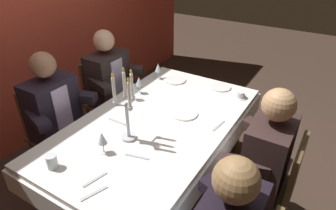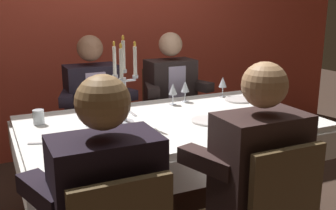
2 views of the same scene
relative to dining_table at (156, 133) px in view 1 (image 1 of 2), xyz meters
name	(u,v)px [view 1 (image 1 of 2)]	position (x,y,z in m)	size (l,w,h in m)	color
ground_plane	(158,187)	(0.00, 0.00, -0.62)	(12.00, 12.00, 0.00)	#3D2C23
back_wall	(9,17)	(0.00, 1.66, 0.73)	(6.00, 0.12, 2.70)	#C74430
dining_table	(156,133)	(0.00, 0.00, 0.00)	(1.94, 1.14, 0.74)	white
candelabra	(127,109)	(-0.30, 0.04, 0.37)	(0.15, 0.17, 0.56)	silver
dinner_plate_0	(184,113)	(0.21, -0.14, 0.13)	(0.23, 0.23, 0.01)	white
dinner_plate_1	(175,80)	(0.72, 0.25, 0.13)	(0.23, 0.23, 0.01)	white
dinner_plate_2	(220,87)	(0.82, -0.21, 0.13)	(0.20, 0.20, 0.01)	white
wine_glass_0	(134,88)	(0.19, 0.35, 0.24)	(0.07, 0.07, 0.16)	silver
wine_glass_1	(102,139)	(-0.51, 0.09, 0.23)	(0.07, 0.07, 0.16)	silver
wine_glass_2	(139,82)	(0.32, 0.39, 0.23)	(0.07, 0.07, 0.16)	silver
wine_glass_3	(158,68)	(0.68, 0.42, 0.23)	(0.07, 0.07, 0.16)	silver
water_tumbler_0	(52,161)	(-0.80, 0.26, 0.17)	(0.07, 0.07, 0.09)	silver
coffee_cup_0	(240,95)	(0.72, -0.44, 0.15)	(0.13, 0.12, 0.06)	white
fork_0	(117,122)	(-0.18, 0.25, 0.12)	(0.17, 0.02, 0.01)	#B7B7BC
fork_1	(218,126)	(0.19, -0.46, 0.12)	(0.17, 0.02, 0.01)	#B7B7BC
fork_2	(137,157)	(-0.43, -0.14, 0.12)	(0.17, 0.02, 0.01)	#B7B7BC
fork_3	(94,193)	(-0.82, -0.12, 0.12)	(0.17, 0.02, 0.01)	#B7B7BC
fork_4	(95,180)	(-0.74, -0.04, 0.12)	(0.17, 0.02, 0.01)	#B7B7BC
seated_diner_1	(52,108)	(-0.29, 0.89, 0.11)	(0.63, 0.48, 1.24)	brown
seated_diner_2	(269,156)	(0.05, -0.89, 0.11)	(0.63, 0.48, 1.24)	brown
seated_diner_3	(108,78)	(0.42, 0.89, 0.11)	(0.63, 0.48, 1.24)	brown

